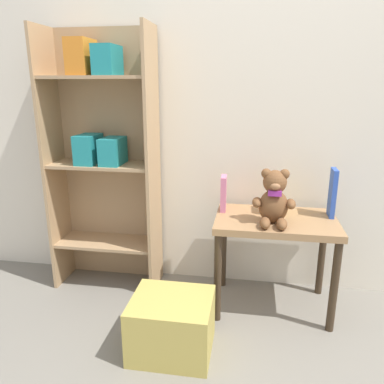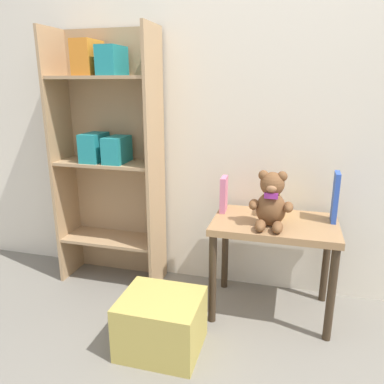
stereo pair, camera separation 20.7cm
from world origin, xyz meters
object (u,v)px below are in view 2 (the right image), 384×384
at_px(book_standing_pink, 224,194).
at_px(teddy_bear, 271,202).
at_px(display_table, 274,236).
at_px(book_standing_blue, 335,197).
at_px(bookshelf_side, 109,147).
at_px(storage_bin, 161,323).
at_px(book_standing_yellow, 277,198).

bearing_deg(book_standing_pink, teddy_bear, -34.04).
relative_size(display_table, teddy_bear, 2.26).
distance_m(display_table, teddy_bear, 0.23).
bearing_deg(book_standing_blue, bookshelf_side, 178.28).
bearing_deg(storage_bin, teddy_bear, 39.59).
bearing_deg(bookshelf_side, display_table, -8.11).
height_order(book_standing_pink, storage_bin, book_standing_pink).
relative_size(book_standing_yellow, book_standing_blue, 0.79).
xyz_separation_m(bookshelf_side, storage_bin, (0.52, -0.59, -0.72)).
height_order(display_table, storage_bin, display_table).
bearing_deg(teddy_bear, book_standing_blue, 26.71).
bearing_deg(teddy_bear, book_standing_pink, 148.15).
bearing_deg(book_standing_yellow, teddy_bear, -100.10).
distance_m(teddy_bear, storage_bin, 0.78).
xyz_separation_m(display_table, book_standing_yellow, (0.00, 0.08, 0.18)).
distance_m(bookshelf_side, book_standing_yellow, 1.02).
height_order(bookshelf_side, storage_bin, bookshelf_side).
xyz_separation_m(teddy_bear, storage_bin, (-0.45, -0.37, -0.52)).
xyz_separation_m(bookshelf_side, display_table, (1.00, -0.14, -0.41)).
height_order(teddy_bear, book_standing_pink, teddy_bear).
bearing_deg(teddy_bear, storage_bin, -140.41).
xyz_separation_m(book_standing_blue, storage_bin, (-0.76, -0.53, -0.52)).
bearing_deg(teddy_bear, book_standing_yellow, 81.99).
xyz_separation_m(display_table, teddy_bear, (-0.02, -0.08, 0.21)).
bearing_deg(book_standing_yellow, book_standing_pink, 176.68).
bearing_deg(teddy_bear, display_table, 73.88).
bearing_deg(display_table, bookshelf_side, 171.89).
relative_size(bookshelf_side, book_standing_pink, 7.73).
xyz_separation_m(book_standing_pink, book_standing_blue, (0.58, -0.01, 0.03)).
height_order(teddy_bear, storage_bin, teddy_bear).
distance_m(teddy_bear, book_standing_pink, 0.32).
height_order(book_standing_yellow, book_standing_blue, book_standing_blue).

